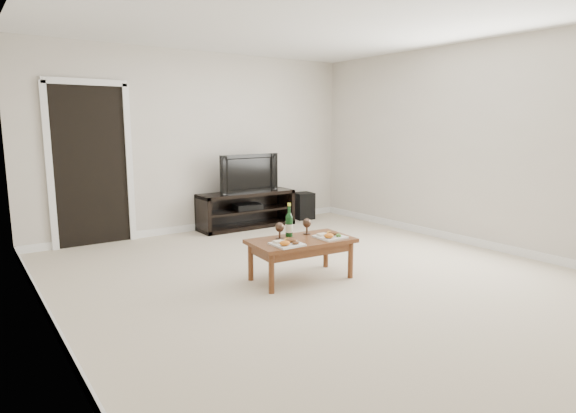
{
  "coord_description": "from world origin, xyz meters",
  "views": [
    {
      "loc": [
        -3.0,
        -3.81,
        1.57
      ],
      "look_at": [
        -0.11,
        0.34,
        0.7
      ],
      "focal_mm": 30.0,
      "sensor_mm": 36.0,
      "label": 1
    }
  ],
  "objects_px": {
    "television": "(246,173)",
    "coffee_table": "(301,259)",
    "subwoofer": "(304,206)",
    "media_console": "(247,210)"
  },
  "relations": [
    {
      "from": "coffee_table",
      "to": "media_console",
      "type": "bearing_deg",
      "value": 72.17
    },
    {
      "from": "subwoofer",
      "to": "coffee_table",
      "type": "distance_m",
      "value": 3.19
    },
    {
      "from": "media_console",
      "to": "television",
      "type": "distance_m",
      "value": 0.56
    },
    {
      "from": "television",
      "to": "coffee_table",
      "type": "relative_size",
      "value": 0.96
    },
    {
      "from": "media_console",
      "to": "television",
      "type": "xyz_separation_m",
      "value": [
        0.0,
        0.0,
        0.56
      ]
    },
    {
      "from": "media_console",
      "to": "coffee_table",
      "type": "relative_size",
      "value": 1.45
    },
    {
      "from": "television",
      "to": "coffee_table",
      "type": "xyz_separation_m",
      "value": [
        -0.8,
        -2.49,
        -0.63
      ]
    },
    {
      "from": "media_console",
      "to": "television",
      "type": "bearing_deg",
      "value": 0.0
    },
    {
      "from": "television",
      "to": "coffee_table",
      "type": "bearing_deg",
      "value": -111.49
    },
    {
      "from": "subwoofer",
      "to": "coffee_table",
      "type": "relative_size",
      "value": 0.42
    }
  ]
}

